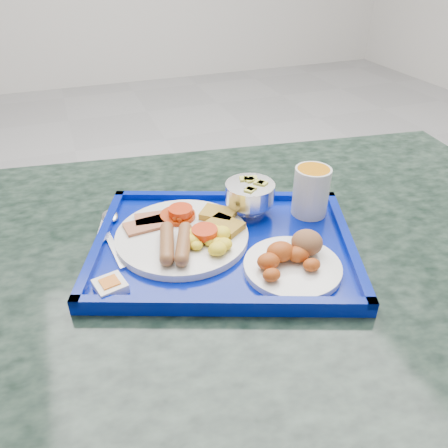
% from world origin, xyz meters
% --- Properties ---
extents(floor, '(6.00, 6.00, 0.00)m').
position_xyz_m(floor, '(0.00, 0.00, 0.00)').
color(floor, '#979799').
rests_on(floor, ground).
extents(table, '(1.42, 1.05, 0.82)m').
position_xyz_m(table, '(-0.43, -1.19, 0.61)').
color(table, gray).
rests_on(table, floor).
extents(tray, '(0.54, 0.47, 0.03)m').
position_xyz_m(tray, '(-0.46, -1.18, 0.83)').
color(tray, '#031597').
rests_on(tray, table).
extents(main_plate, '(0.24, 0.24, 0.04)m').
position_xyz_m(main_plate, '(-0.52, -1.15, 0.85)').
color(main_plate, white).
rests_on(main_plate, tray).
extents(bread_plate, '(0.16, 0.16, 0.05)m').
position_xyz_m(bread_plate, '(-0.38, -1.29, 0.85)').
color(bread_plate, white).
rests_on(bread_plate, tray).
extents(fruit_bowl, '(0.10, 0.10, 0.07)m').
position_xyz_m(fruit_bowl, '(-0.38, -1.10, 0.88)').
color(fruit_bowl, silver).
rests_on(fruit_bowl, tray).
extents(juice_cup, '(0.07, 0.07, 0.10)m').
position_xyz_m(juice_cup, '(-0.27, -1.15, 0.89)').
color(juice_cup, silver).
rests_on(juice_cup, tray).
extents(spoon, '(0.04, 0.19, 0.01)m').
position_xyz_m(spoon, '(-0.64, -1.06, 0.84)').
color(spoon, silver).
rests_on(spoon, tray).
extents(knife, '(0.06, 0.16, 0.00)m').
position_xyz_m(knife, '(-0.67, -1.10, 0.84)').
color(knife, silver).
rests_on(knife, tray).
extents(jam_packet, '(0.05, 0.05, 0.02)m').
position_xyz_m(jam_packet, '(-0.67, -1.24, 0.84)').
color(jam_packet, white).
rests_on(jam_packet, tray).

